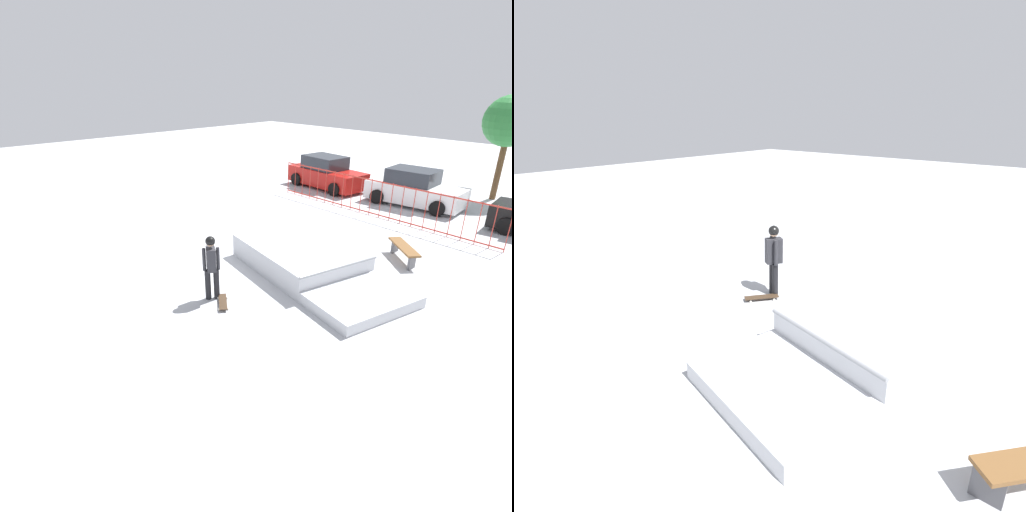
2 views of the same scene
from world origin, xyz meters
TOP-DOWN VIEW (x-y plane):
  - ground_plane at (0.00, 0.00)m, footprint 60.00×60.00m
  - skate_ramp at (1.61, -0.09)m, footprint 5.84×3.72m
  - skater at (0.93, -3.09)m, footprint 0.44×0.39m
  - skateboard at (1.35, -3.10)m, footprint 0.76×0.64m
  - perimeter_fence at (-0.00, 5.97)m, footprint 10.10×0.52m
  - park_bench at (3.07, 2.75)m, footprint 1.50×1.32m
  - parked_car_red at (-4.30, 8.27)m, footprint 4.26×2.28m
  - parked_car_white at (0.31, 8.59)m, footprint 4.21×2.15m
  - distant_tree at (2.39, 12.28)m, footprint 2.21×2.21m

SIDE VIEW (x-z plane):
  - ground_plane at x=0.00m, z-range 0.00..0.00m
  - skateboard at x=1.35m, z-range 0.03..0.12m
  - skate_ramp at x=1.61m, z-range -0.05..0.69m
  - park_bench at x=3.07m, z-range 0.12..0.60m
  - parked_car_red at x=-4.30m, z-range -0.08..1.52m
  - parked_car_white at x=0.31m, z-range -0.08..1.52m
  - perimeter_fence at x=0.00m, z-range 0.02..1.52m
  - skater at x=0.93m, z-range 0.14..1.87m
  - distant_tree at x=2.39m, z-range 1.16..5.76m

